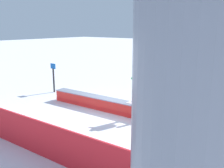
{
  "coord_description": "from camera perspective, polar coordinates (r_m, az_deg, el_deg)",
  "views": [
    {
      "loc": [
        -6.8,
        8.64,
        3.83
      ],
      "look_at": [
        -0.82,
        0.96,
        1.58
      ],
      "focal_mm": 40.29,
      "sensor_mm": 36.0,
      "label": 1
    }
  ],
  "objects": [
    {
      "name": "snowboarder",
      "position": [
        10.45,
        6.82,
        -0.7
      ],
      "size": [
        1.54,
        0.42,
        1.46
      ],
      "color": "silver",
      "rests_on": "grind_box"
    },
    {
      "name": "trail_marker",
      "position": [
        15.16,
        -13.12,
        1.59
      ],
      "size": [
        0.4,
        0.1,
        1.71
      ],
      "color": "#262628",
      "rests_on": "ground_plane"
    },
    {
      "name": "grind_box",
      "position": [
        11.56,
        -0.26,
        -4.97
      ],
      "size": [
        6.71,
        0.84,
        0.58
      ],
      "color": "red",
      "rests_on": "ground_plane"
    },
    {
      "name": "ground_plane",
      "position": [
        11.65,
        -0.26,
        -6.21
      ],
      "size": [
        120.0,
        120.0,
        0.0
      ],
      "primitive_type": "plane",
      "color": "white"
    },
    {
      "name": "safety_fence",
      "position": [
        8.6,
        -19.56,
        -10.16
      ],
      "size": [
        12.14,
        0.59,
        1.12
      ],
      "primitive_type": "cube",
      "rotation": [
        0.0,
        0.0,
        0.04
      ],
      "color": "red",
      "rests_on": "ground_plane"
    }
  ]
}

